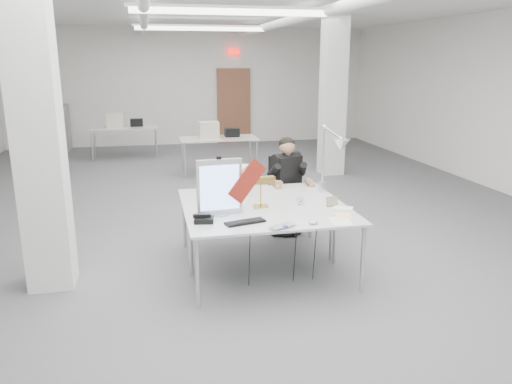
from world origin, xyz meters
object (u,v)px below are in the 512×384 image
bankers_lamp (261,194)px  beige_monitor (231,180)px  laptop (285,227)px  monitor (219,187)px  office_chair (285,199)px  seated_person (287,170)px  architect_lamp (331,163)px  desk_main (274,218)px  desk_phone (204,220)px

bankers_lamp → beige_monitor: bearing=103.8°
laptop → bankers_lamp: size_ratio=0.97×
monitor → bankers_lamp: monitor is taller
office_chair → monitor: bearing=-152.2°
seated_person → architect_lamp: 0.98m
desk_main → monitor: monitor is taller
seated_person → desk_phone: 2.02m
desk_main → monitor: bearing=159.0°
bankers_lamp → desk_phone: size_ratio=1.58×
architect_lamp → monitor: bearing=-176.9°
architect_lamp → bankers_lamp: bearing=-178.4°
desk_main → laptop: 0.38m
monitor → seated_person: bearing=45.6°
office_chair → laptop: (-0.55, -1.96, 0.28)m
laptop → beige_monitor: size_ratio=0.81×
architect_lamp → office_chair: bearing=92.2°
laptop → beige_monitor: bearing=76.3°
desk_main → office_chair: bearing=70.3°
office_chair → beige_monitor: bearing=-170.3°
seated_person → desk_phone: seated_person is taller
seated_person → beige_monitor: (-0.84, -0.50, 0.02)m
office_chair → seated_person: bearing=-113.5°
office_chair → architect_lamp: 1.20m
desk_main → architect_lamp: (0.84, 0.63, 0.42)m
monitor → beige_monitor: size_ratio=1.66×
seated_person → bankers_lamp: seated_person is taller
desk_phone → beige_monitor: size_ratio=0.53×
seated_person → architect_lamp: size_ratio=1.01×
desk_main → monitor: (-0.53, 0.20, 0.31)m
office_chair → desk_phone: 2.07m
desk_main → bankers_lamp: bankers_lamp is taller
seated_person → monitor: monitor is taller
architect_lamp → beige_monitor: bearing=146.2°
seated_person → monitor: size_ratio=1.41×
desk_main → beige_monitor: beige_monitor is taller
desk_main → laptop: bearing=-87.1°
laptop → bankers_lamp: bankers_lamp is taller
laptop → beige_monitor: beige_monitor is taller
laptop → architect_lamp: (0.82, 1.01, 0.40)m
bankers_lamp → desk_phone: (-0.67, -0.39, -0.13)m
architect_lamp → desk_main: bearing=-157.2°
desk_main → seated_person: size_ratio=2.15×
laptop → desk_phone: desk_phone is taller
monitor → architect_lamp: architect_lamp is taller
seated_person → laptop: bearing=-129.4°
seated_person → beige_monitor: 0.98m
laptop → architect_lamp: size_ratio=0.35×
seated_person → beige_monitor: bearing=-172.8°
desk_main → architect_lamp: bearing=36.8°
desk_phone → laptop: bearing=-16.7°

